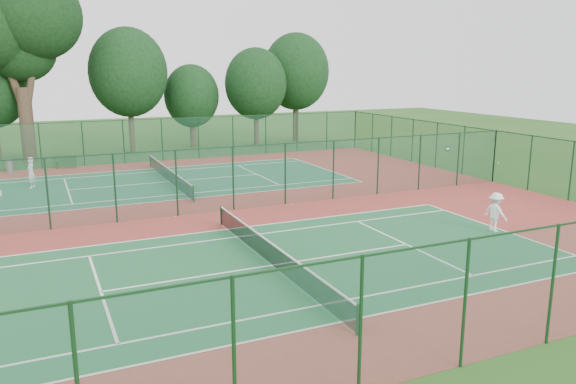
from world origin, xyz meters
The scene contains 19 objects.
ground centered at (0.00, 0.00, 0.00)m, with size 120.00×120.00×0.00m, color #255119.
red_pad centered at (0.00, 0.00, 0.01)m, with size 40.00×36.00×0.01m, color maroon.
court_near centered at (0.00, -9.00, 0.01)m, with size 23.77×10.97×0.01m, color #1E5F35.
court_far centered at (0.00, 9.00, 0.01)m, with size 23.77×10.97×0.01m, color #1E613E.
fence_north centered at (0.00, 18.00, 1.76)m, with size 40.00×0.09×3.50m.
fence_south centered at (0.00, -18.00, 1.76)m, with size 40.00×0.09×3.50m.
fence_east centered at (20.00, 0.00, 1.76)m, with size 0.09×36.00×3.50m.
fence_divider centered at (0.00, 0.00, 1.76)m, with size 40.00×0.09×3.50m.
tennis_net_near centered at (0.00, -9.00, 0.54)m, with size 0.10×12.90×0.97m.
tennis_net_far centered at (0.00, 9.00, 0.54)m, with size 0.10×12.90×0.97m.
player_near centered at (11.38, -9.03, 0.95)m, with size 1.21×0.69×1.87m, color white.
player_far centered at (-8.43, 10.67, 1.01)m, with size 0.72×0.47×1.98m, color silver.
trash_bin centered at (-9.88, 17.07, 0.49)m, with size 0.54×0.54×0.96m, color slate.
bench centered at (-6.02, 17.42, 0.52)m, with size 1.67×0.75×1.00m.
stray_ball_a centered at (4.49, -0.40, 0.04)m, with size 0.07×0.07×0.07m, color #ADC52D.
stray_ball_b centered at (4.77, -0.51, 0.05)m, with size 0.07×0.07×0.07m, color gold.
stray_ball_c centered at (-1.77, -0.22, 0.05)m, with size 0.07×0.07×0.07m, color #C9E635.
big_tree centered at (-8.38, 21.90, 10.59)m, with size 9.74×7.13×14.96m.
evergreen_row centered at (0.50, 24.25, 0.00)m, with size 39.00×5.00×12.00m, color black, non-canonical shape.
Camera 1 is at (-8.00, -28.20, 7.61)m, focal length 35.00 mm.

